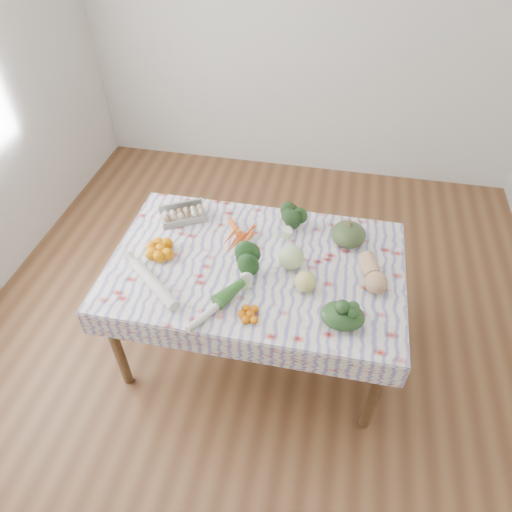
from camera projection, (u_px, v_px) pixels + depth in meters
The scene contains 17 objects.
ground at pixel (256, 343), 3.11m from camera, with size 4.50×4.50×0.00m, color brown.
wall_back at pixel (310, 19), 3.74m from camera, with size 4.00×0.04×2.80m, color silver.
dining_table at pixel (256, 274), 2.64m from camera, with size 1.60×1.00×0.75m.
tablecloth at pixel (256, 264), 2.59m from camera, with size 1.66×1.06×0.01m, color white.
egg_carton at pixel (184, 217), 2.83m from camera, with size 0.28×0.11×0.07m, color #A2A39E.
carrot_bunch at pixel (238, 238), 2.72m from camera, with size 0.22×0.20×0.04m, color orange.
kale_bunch at pixel (292, 222), 2.75m from camera, with size 0.16×0.14×0.14m, color #1C3917.
kabocha_squash at pixel (348, 234), 2.67m from camera, with size 0.20×0.20×0.13m, color #3D512B.
cabbage at pixel (291, 258), 2.52m from camera, with size 0.14×0.14×0.14m, color #BDD98F.
butternut_squash at pixel (373, 272), 2.45m from camera, with size 0.12×0.26×0.12m, color tan.
orange_cluster at pixel (161, 249), 2.62m from camera, with size 0.23×0.23×0.08m, color orange.
broccoli at pixel (246, 268), 2.47m from camera, with size 0.16×0.16×0.12m, color #1C461B.
mandarin_cluster at pixel (250, 314), 2.29m from camera, with size 0.14×0.14×0.04m, color orange.
grapefruit at pixel (306, 282), 2.40m from camera, with size 0.12×0.12×0.12m, color #D5CF6E.
spinach_bag at pixel (342, 316), 2.25m from camera, with size 0.22×0.18×0.10m, color #1A3516.
daikon at pixel (154, 283), 2.43m from camera, with size 0.06×0.06×0.44m, color beige.
leek at pixel (216, 307), 2.33m from camera, with size 0.04×0.04×0.39m, color silver.
Camera 1 is at (0.36, -1.80, 2.58)m, focal length 32.00 mm.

